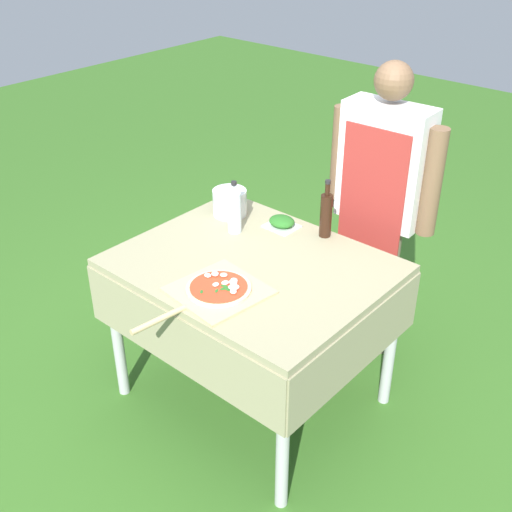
% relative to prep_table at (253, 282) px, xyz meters
% --- Properties ---
extents(ground_plane, '(12.00, 12.00, 0.00)m').
position_rel_prep_table_xyz_m(ground_plane, '(0.00, 0.00, -0.69)').
color(ground_plane, '#386B23').
extents(prep_table, '(1.16, 0.95, 0.79)m').
position_rel_prep_table_xyz_m(prep_table, '(0.00, 0.00, 0.00)').
color(prep_table, gray).
rests_on(prep_table, ground).
extents(person_cook, '(0.59, 0.21, 1.57)m').
position_rel_prep_table_xyz_m(person_cook, '(0.19, 0.74, 0.24)').
color(person_cook, '#70604C').
rests_on(person_cook, ground).
extents(pizza_on_peel, '(0.39, 0.61, 0.05)m').
position_rel_prep_table_xyz_m(pizza_on_peel, '(0.05, -0.28, 0.12)').
color(pizza_on_peel, '#D1B27F').
rests_on(pizza_on_peel, prep_table).
extents(oil_bottle, '(0.06, 0.06, 0.29)m').
position_rel_prep_table_xyz_m(oil_bottle, '(0.10, 0.41, 0.22)').
color(oil_bottle, black).
rests_on(oil_bottle, prep_table).
extents(water_bottle, '(0.07, 0.07, 0.26)m').
position_rel_prep_table_xyz_m(water_bottle, '(-0.25, 0.16, 0.23)').
color(water_bottle, silver).
rests_on(water_bottle, prep_table).
extents(herb_container, '(0.15, 0.14, 0.05)m').
position_rel_prep_table_xyz_m(herb_container, '(-0.11, 0.34, 0.13)').
color(herb_container, silver).
rests_on(herb_container, prep_table).
extents(mixing_tub, '(0.17, 0.17, 0.13)m').
position_rel_prep_table_xyz_m(mixing_tub, '(-0.40, 0.28, 0.17)').
color(mixing_tub, silver).
rests_on(mixing_tub, prep_table).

